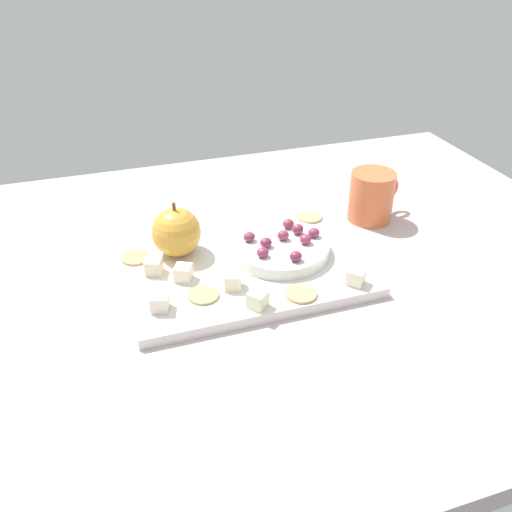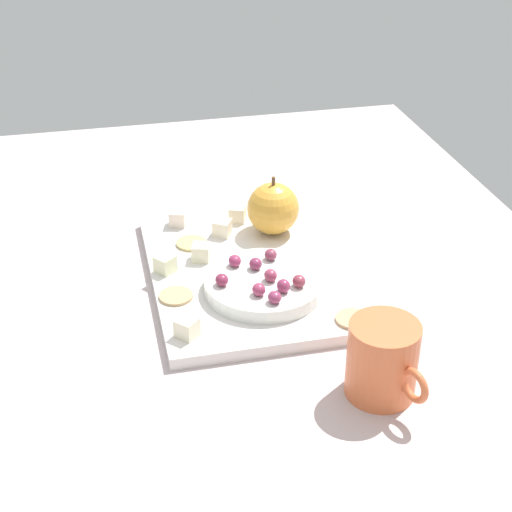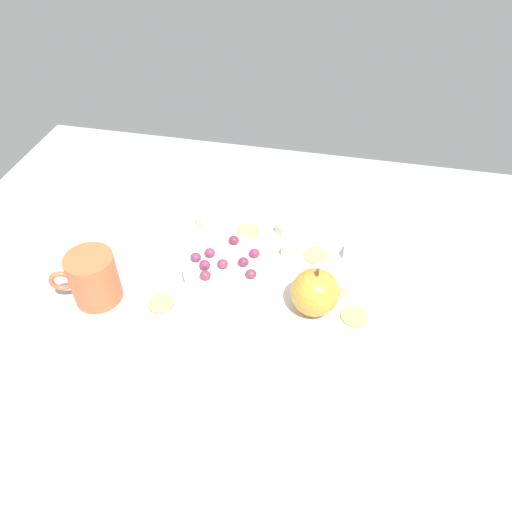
# 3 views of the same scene
# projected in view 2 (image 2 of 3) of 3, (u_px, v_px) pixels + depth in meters

# --- Properties ---
(table) EXTENTS (1.24, 0.89, 0.03)m
(table) POSITION_uv_depth(u_px,v_px,m) (255.00, 290.00, 1.07)
(table) COLOR #BEADAD
(table) RESTS_ON ground
(platter) EXTENTS (0.36, 0.26, 0.02)m
(platter) POSITION_uv_depth(u_px,v_px,m) (247.00, 272.00, 1.07)
(platter) COLOR silver
(platter) RESTS_ON table
(serving_dish) EXTENTS (0.16, 0.16, 0.02)m
(serving_dish) POSITION_uv_depth(u_px,v_px,m) (264.00, 284.00, 1.01)
(serving_dish) COLOR white
(serving_dish) RESTS_ON platter
(apple_whole) EXTENTS (0.08, 0.08, 0.08)m
(apple_whole) POSITION_uv_depth(u_px,v_px,m) (273.00, 209.00, 1.13)
(apple_whole) COLOR gold
(apple_whole) RESTS_ON platter
(apple_stem) EXTENTS (0.01, 0.01, 0.01)m
(apple_stem) POSITION_uv_depth(u_px,v_px,m) (273.00, 181.00, 1.11)
(apple_stem) COLOR brown
(apple_stem) RESTS_ON apple_whole
(cheese_cube_0) EXTENTS (0.03, 0.03, 0.02)m
(cheese_cube_0) POSITION_uv_depth(u_px,v_px,m) (165.00, 264.00, 1.05)
(cheese_cube_0) COLOR #EDF0BF
(cheese_cube_0) RESTS_ON platter
(cheese_cube_1) EXTENTS (0.03, 0.03, 0.02)m
(cheese_cube_1) POSITION_uv_depth(u_px,v_px,m) (237.00, 214.00, 1.17)
(cheese_cube_1) COLOR beige
(cheese_cube_1) RESTS_ON platter
(cheese_cube_2) EXTENTS (0.03, 0.03, 0.02)m
(cheese_cube_2) POSITION_uv_depth(u_px,v_px,m) (222.00, 228.00, 1.14)
(cheese_cube_2) COLOR #F4E7CA
(cheese_cube_2) RESTS_ON platter
(cheese_cube_3) EXTENTS (0.03, 0.03, 0.02)m
(cheese_cube_3) POSITION_uv_depth(u_px,v_px,m) (178.00, 218.00, 1.16)
(cheese_cube_3) COLOR #F9E3D0
(cheese_cube_3) RESTS_ON platter
(cheese_cube_4) EXTENTS (0.03, 0.03, 0.02)m
(cheese_cube_4) POSITION_uv_depth(u_px,v_px,m) (201.00, 252.00, 1.08)
(cheese_cube_4) COLOR beige
(cheese_cube_4) RESTS_ON platter
(cheese_cube_5) EXTENTS (0.03, 0.03, 0.02)m
(cheese_cube_5) POSITION_uv_depth(u_px,v_px,m) (187.00, 328.00, 0.92)
(cheese_cube_5) COLOR #F8F0CD
(cheese_cube_5) RESTS_ON platter
(cracker_0) EXTENTS (0.04, 0.04, 0.00)m
(cracker_0) POSITION_uv_depth(u_px,v_px,m) (191.00, 243.00, 1.12)
(cracker_0) COLOR tan
(cracker_0) RESTS_ON platter
(cracker_1) EXTENTS (0.04, 0.04, 0.00)m
(cracker_1) POSITION_uv_depth(u_px,v_px,m) (176.00, 296.00, 1.00)
(cracker_1) COLOR tan
(cracker_1) RESTS_ON platter
(cracker_2) EXTENTS (0.04, 0.04, 0.00)m
(cracker_2) POSITION_uv_depth(u_px,v_px,m) (353.00, 319.00, 0.96)
(cracker_2) COLOR tan
(cracker_2) RESTS_ON platter
(cracker_3) EXTENTS (0.04, 0.04, 0.00)m
(cracker_3) POSITION_uv_depth(u_px,v_px,m) (265.00, 210.00, 1.21)
(cracker_3) COLOR tan
(cracker_3) RESTS_ON platter
(grape_0) EXTENTS (0.02, 0.02, 0.02)m
(grape_0) POSITION_uv_depth(u_px,v_px,m) (259.00, 290.00, 0.97)
(grape_0) COLOR #9B3557
(grape_0) RESTS_ON serving_dish
(grape_1) EXTENTS (0.02, 0.02, 0.02)m
(grape_1) POSITION_uv_depth(u_px,v_px,m) (299.00, 281.00, 0.98)
(grape_1) COLOR #8E3748
(grape_1) RESTS_ON serving_dish
(grape_2) EXTENTS (0.02, 0.02, 0.02)m
(grape_2) POSITION_uv_depth(u_px,v_px,m) (235.00, 261.00, 1.03)
(grape_2) COLOR #973056
(grape_2) RESTS_ON serving_dish
(grape_3) EXTENTS (0.02, 0.02, 0.02)m
(grape_3) POSITION_uv_depth(u_px,v_px,m) (271.00, 255.00, 1.04)
(grape_3) COLOR #83364C
(grape_3) RESTS_ON serving_dish
(grape_4) EXTENTS (0.02, 0.02, 0.02)m
(grape_4) POSITION_uv_depth(u_px,v_px,m) (271.00, 275.00, 1.00)
(grape_4) COLOR #943750
(grape_4) RESTS_ON serving_dish
(grape_5) EXTENTS (0.02, 0.02, 0.02)m
(grape_5) POSITION_uv_depth(u_px,v_px,m) (277.00, 297.00, 0.95)
(grape_5) COLOR #8A3458
(grape_5) RESTS_ON serving_dish
(grape_6) EXTENTS (0.02, 0.02, 0.02)m
(grape_6) POSITION_uv_depth(u_px,v_px,m) (222.00, 280.00, 0.99)
(grape_6) COLOR #842A48
(grape_6) RESTS_ON serving_dish
(grape_7) EXTENTS (0.02, 0.02, 0.02)m
(grape_7) POSITION_uv_depth(u_px,v_px,m) (283.00, 286.00, 0.97)
(grape_7) COLOR #8B3254
(grape_7) RESTS_ON serving_dish
(grape_8) EXTENTS (0.02, 0.02, 0.02)m
(grape_8) POSITION_uv_depth(u_px,v_px,m) (256.00, 264.00, 1.02)
(grape_8) COLOR #822D4D
(grape_8) RESTS_ON serving_dish
(cup) EXTENTS (0.11, 0.08, 0.09)m
(cup) POSITION_uv_depth(u_px,v_px,m) (383.00, 360.00, 0.85)
(cup) COLOR #E06B3D
(cup) RESTS_ON table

